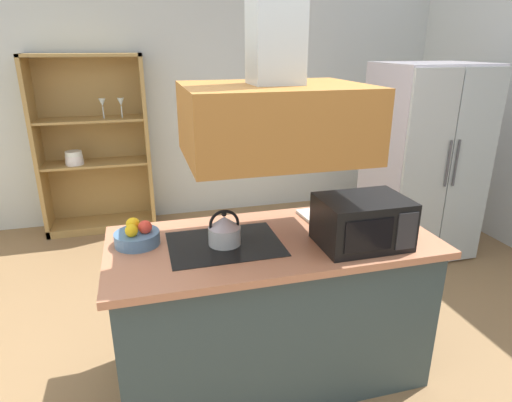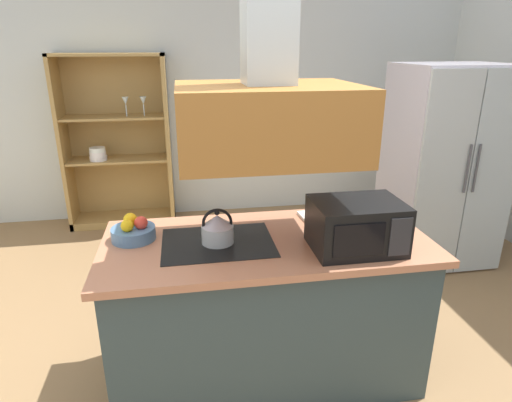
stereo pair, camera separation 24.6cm
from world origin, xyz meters
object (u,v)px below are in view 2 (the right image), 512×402
Objects in this scene: refrigerator at (443,167)px; cutting_board at (329,217)px; dish_cabinet at (118,152)px; fruit_bowl at (133,231)px; microwave at (357,226)px; kettle at (217,229)px.

refrigerator is 1.76m from cutting_board.
refrigerator is 0.96× the size of dish_cabinet.
refrigerator is 2.83m from fruit_bowl.
dish_cabinet is 5.39× the size of cutting_board.
microwave is at bearing -15.06° from fruit_bowl.
refrigerator is 3.84× the size of microwave.
refrigerator reaches higher than kettle.
refrigerator is at bearing 31.01° from kettle.
dish_cabinet is 2.83m from kettle.
dish_cabinet reaches higher than refrigerator.
cutting_board is at bearing 89.49° from microwave.
fruit_bowl is at bearing -174.41° from cutting_board.
dish_cabinet reaches higher than cutting_board.
kettle reaches higher than fruit_bowl.
microwave is (0.71, -0.19, 0.05)m from kettle.
microwave reaches higher than kettle.
microwave is 1.20m from fruit_bowl.
cutting_board is 0.74× the size of microwave.
dish_cabinet is at bearing 107.75° from kettle.
dish_cabinet is at bearing 99.03° from fruit_bowl.
fruit_bowl is at bearing -155.87° from refrigerator.
dish_cabinet reaches higher than fruit_bowl.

